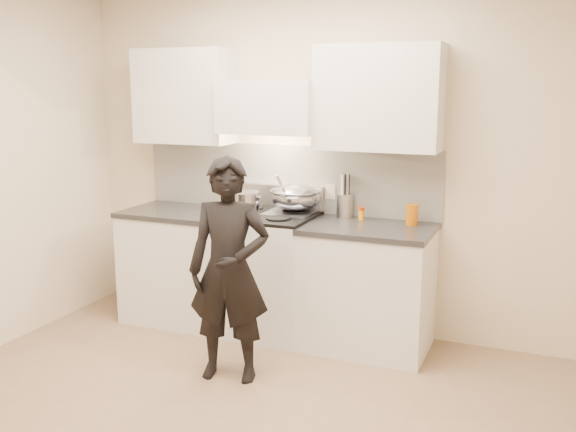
{
  "coord_description": "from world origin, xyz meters",
  "views": [
    {
      "loc": [
        1.72,
        -2.96,
        1.92
      ],
      "look_at": [
        0.05,
        1.05,
        1.03
      ],
      "focal_mm": 40.0,
      "sensor_mm": 36.0,
      "label": 1
    }
  ],
  "objects_px": {
    "person": "(229,270)",
    "wok": "(296,197)",
    "utensil_crock": "(345,204)",
    "counter_right": "(368,287)",
    "stove": "(265,273)"
  },
  "relations": [
    {
      "from": "wok",
      "to": "person",
      "type": "bearing_deg",
      "value": -93.88
    },
    {
      "from": "wok",
      "to": "person",
      "type": "height_order",
      "value": "person"
    },
    {
      "from": "counter_right",
      "to": "person",
      "type": "relative_size",
      "value": 0.62
    },
    {
      "from": "wok",
      "to": "utensil_crock",
      "type": "relative_size",
      "value": 1.48
    },
    {
      "from": "counter_right",
      "to": "wok",
      "type": "relative_size",
      "value": 1.86
    },
    {
      "from": "counter_right",
      "to": "person",
      "type": "xyz_separation_m",
      "value": [
        -0.7,
        -0.84,
        0.28
      ]
    },
    {
      "from": "person",
      "to": "counter_right",
      "type": "bearing_deg",
      "value": 38.24
    },
    {
      "from": "wok",
      "to": "person",
      "type": "distance_m",
      "value": 1.04
    },
    {
      "from": "utensil_crock",
      "to": "counter_right",
      "type": "bearing_deg",
      "value": -42.81
    },
    {
      "from": "stove",
      "to": "wok",
      "type": "xyz_separation_m",
      "value": [
        0.2,
        0.14,
        0.59
      ]
    },
    {
      "from": "counter_right",
      "to": "wok",
      "type": "height_order",
      "value": "wok"
    },
    {
      "from": "stove",
      "to": "counter_right",
      "type": "height_order",
      "value": "stove"
    },
    {
      "from": "stove",
      "to": "person",
      "type": "distance_m",
      "value": 0.89
    },
    {
      "from": "person",
      "to": "wok",
      "type": "bearing_deg",
      "value": 73.99
    },
    {
      "from": "counter_right",
      "to": "stove",
      "type": "bearing_deg",
      "value": -180.0
    }
  ]
}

